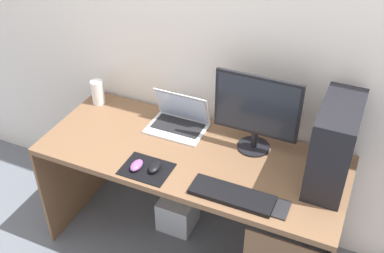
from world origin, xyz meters
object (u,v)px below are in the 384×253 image
Objects in this scene: cell_phone at (282,209)px; subwoofer at (178,212)px; laptop at (179,121)px; pc_tower at (334,145)px; speaker at (98,92)px; keyboard at (232,195)px; monitor at (257,112)px; mouse_right at (137,165)px; mouse_left at (155,167)px.

cell_phone is 0.58× the size of subwoofer.
subwoofer is (0.01, -0.07, -0.69)m from laptop.
speaker is at bearing 174.54° from pc_tower.
laptop is 1.49× the size of subwoofer.
speaker is 1.16m from keyboard.
monitor is at bearing -2.66° from speaker.
cell_phone is at bearing -29.31° from laptop.
subwoofer is (0.59, -0.10, -0.73)m from speaker.
laptop is at bearing 177.87° from monitor.
speaker reaches higher than mouse_right.
speaker reaches higher than mouse_left.
pc_tower reaches higher than cell_phone.
monitor is at bearing 93.23° from keyboard.
subwoofer is (-0.88, 0.04, -0.87)m from pc_tower.
mouse_right is at bearing -95.56° from laptop.
monitor is at bearing 167.78° from pc_tower.
mouse_right reaches higher than keyboard.
mouse_left is at bearing -136.82° from monitor.
monitor is 0.51m from laptop.
laptop is 3.50× the size of mouse_right.
mouse_left is at bearing -82.54° from laptop.
monitor reaches higher than keyboard.
mouse_left reaches higher than cell_phone.
speaker is 0.70× the size of subwoofer.
monitor is 3.58× the size of cell_phone.
speaker is at bearing 145.32° from mouse_left.
speaker is at bearing 139.26° from mouse_right.
monitor is 1.38× the size of laptop.
pc_tower is 0.55m from keyboard.
keyboard is 0.53m from mouse_right.
mouse_left and mouse_right have the same top height.
keyboard is at bearing -141.82° from pc_tower.
keyboard is at bearing 0.54° from mouse_right.
pc_tower is at bearing 38.18° from keyboard.
pc_tower is at bearing 18.98° from mouse_right.
cell_phone is (0.68, -0.01, -0.02)m from mouse_left.
keyboard is at bearing -40.99° from laptop.
speaker is (-1.47, 0.14, -0.15)m from pc_tower.
pc_tower is 0.41m from cell_phone.
laptop is (-0.89, 0.11, -0.18)m from pc_tower.
laptop reaches higher than speaker.
laptop is 0.41m from mouse_left.
monitor is 4.85× the size of mouse_left.
speaker is 1.39m from cell_phone.
mouse_left is at bearing -160.55° from pc_tower.
mouse_left is (0.05, -0.41, -0.02)m from laptop.
keyboard is at bearing -177.21° from cell_phone.
subwoofer is (-0.45, -0.05, -0.90)m from monitor.
speaker is (-1.04, 0.05, -0.17)m from monitor.
mouse_right is at bearing -40.74° from speaker.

